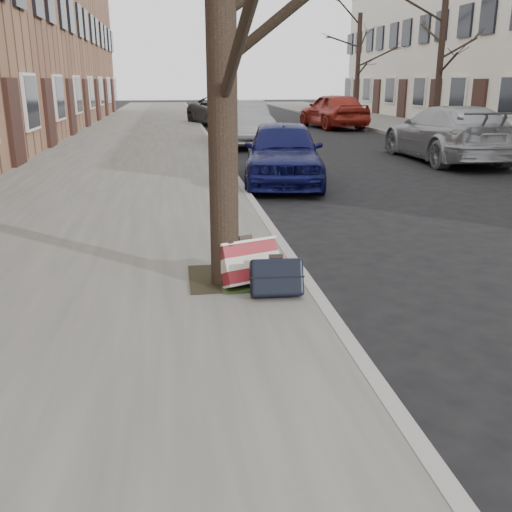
{
  "coord_description": "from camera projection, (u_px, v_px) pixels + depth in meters",
  "views": [
    {
      "loc": [
        -2.53,
        -4.23,
        2.04
      ],
      "look_at": [
        -1.81,
        0.8,
        0.47
      ],
      "focal_mm": 40.0,
      "sensor_mm": 36.0,
      "label": 1
    }
  ],
  "objects": [
    {
      "name": "tree_far_c",
      "position": [
        358.0,
        67.0,
        29.69
      ],
      "size": [
        0.24,
        0.24,
        5.21
      ],
      "primitive_type": "cylinder",
      "color": "black",
      "rests_on": "far_sidewalk"
    },
    {
      "name": "car_far_front",
      "position": [
        448.0,
        133.0,
        14.86
      ],
      "size": [
        2.08,
        4.96,
        1.43
      ],
      "primitive_type": "imported",
      "rotation": [
        0.0,
        0.0,
        3.13
      ],
      "color": "#929499",
      "rests_on": "ground"
    },
    {
      "name": "tree_far_b",
      "position": [
        440.0,
        66.0,
        20.69
      ],
      "size": [
        0.23,
        0.23,
        4.84
      ],
      "primitive_type": "cylinder",
      "color": "black",
      "rests_on": "far_sidewalk"
    },
    {
      "name": "far_sidewalk",
      "position": [
        467.0,
        139.0,
        20.18
      ],
      "size": [
        4.0,
        70.0,
        0.12
      ],
      "primitive_type": "cube",
      "color": "slate",
      "rests_on": "ground"
    },
    {
      "name": "car_far_back",
      "position": [
        333.0,
        111.0,
        25.08
      ],
      "size": [
        2.4,
        4.69,
        1.53
      ],
      "primitive_type": "imported",
      "rotation": [
        0.0,
        0.0,
        3.28
      ],
      "color": "maroon",
      "rests_on": "ground"
    },
    {
      "name": "car_near_mid",
      "position": [
        243.0,
        123.0,
        18.57
      ],
      "size": [
        1.61,
        4.32,
        1.41
      ],
      "primitive_type": "imported",
      "rotation": [
        0.0,
        0.0,
        0.03
      ],
      "color": "#929498",
      "rests_on": "ground"
    },
    {
      "name": "car_near_back",
      "position": [
        223.0,
        111.0,
        26.46
      ],
      "size": [
        3.51,
        5.26,
        1.34
      ],
      "primitive_type": "imported",
      "rotation": [
        0.0,
        0.0,
        0.29
      ],
      "color": "#333337",
      "rests_on": "ground"
    },
    {
      "name": "dirt_patch",
      "position": [
        231.0,
        277.0,
        5.78
      ],
      "size": [
        0.85,
        0.85,
        0.02
      ],
      "primitive_type": "cube",
      "color": "black",
      "rests_on": "near_sidewalk"
    },
    {
      "name": "suitcase_navy",
      "position": [
        277.0,
        277.0,
        5.23
      ],
      "size": [
        0.5,
        0.31,
        0.38
      ],
      "primitive_type": "cube",
      "rotation": [
        -0.42,
        0.0,
        -0.05
      ],
      "color": "black",
      "rests_on": "near_sidewalk"
    },
    {
      "name": "ground",
      "position": [
        474.0,
        326.0,
        4.95
      ],
      "size": [
        120.0,
        120.0,
        0.0
      ],
      "primitive_type": "plane",
      "color": "black",
      "rests_on": "ground"
    },
    {
      "name": "car_near_front",
      "position": [
        283.0,
        152.0,
        11.57
      ],
      "size": [
        2.08,
        3.96,
        1.28
      ],
      "primitive_type": "imported",
      "rotation": [
        0.0,
        0.0,
        -0.16
      ],
      "color": "#0E1046",
      "rests_on": "ground"
    },
    {
      "name": "suitcase_red",
      "position": [
        250.0,
        262.0,
        5.55
      ],
      "size": [
        0.65,
        0.5,
        0.45
      ],
      "primitive_type": "cube",
      "rotation": [
        -0.42,
        0.0,
        0.37
      ],
      "color": "maroon",
      "rests_on": "near_sidewalk"
    },
    {
      "name": "near_sidewalk",
      "position": [
        137.0,
        144.0,
        18.61
      ],
      "size": [
        5.0,
        70.0,
        0.12
      ],
      "primitive_type": "cube",
      "color": "gray",
      "rests_on": "ground"
    }
  ]
}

